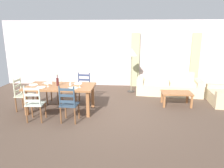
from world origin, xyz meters
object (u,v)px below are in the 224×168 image
object	(u,v)px
dining_chair_far_right	(83,88)
coffee_cup_primary	(70,84)
dining_table	(60,89)
wine_bottle	(58,82)
dining_chair_near_left	(35,103)
wine_glass_far_left	(51,80)
wine_glass_near_left	(48,83)
coffee_table	(177,94)
dining_chair_near_right	(69,104)
dining_chair_head_west	(22,94)
couch	(168,86)
wine_glass_near_right	(80,83)
standing_lamp	(132,55)
dining_chair_far_left	(55,88)

from	to	relation	value
dining_chair_far_right	coffee_cup_primary	bearing A→B (deg)	-104.53
dining_table	wine_bottle	size ratio (longest dim) A/B	6.01
dining_chair_near_left	wine_glass_far_left	bearing A→B (deg)	82.85
wine_glass_near_left	wine_glass_far_left	distance (m)	0.31
wine_glass_near_left	coffee_table	xyz separation A→B (m)	(3.70, 0.90, -0.51)
dining_chair_near_right	wine_bottle	size ratio (longest dim) A/B	3.04
dining_chair_head_west	couch	size ratio (longest dim) A/B	0.41
dining_chair_far_right	wine_glass_near_left	world-z (taller)	dining_chair_far_right
dining_chair_near_left	wine_glass_near_right	size ratio (longest dim) A/B	5.96
dining_table	wine_glass_near_right	bearing A→B (deg)	-13.51
wine_glass_near_right	wine_bottle	bearing A→B (deg)	167.99
dining_chair_near_right	coffee_table	size ratio (longest dim) A/B	1.07
wine_glass_far_left	dining_table	bearing A→B (deg)	-26.68
dining_chair_head_west	wine_glass_far_left	world-z (taller)	dining_chair_head_west
standing_lamp	coffee_table	bearing A→B (deg)	-45.48
dining_chair_head_west	wine_bottle	xyz separation A→B (m)	(1.06, 0.02, 0.39)
dining_table	dining_chair_far_left	bearing A→B (deg)	121.14
dining_chair_far_left	wine_bottle	world-z (taller)	wine_bottle
dining_chair_near_right	wine_glass_far_left	size ratio (longest dim) A/B	5.96
dining_chair_near_left	couch	bearing A→B (deg)	35.44
dining_chair_near_right	wine_glass_near_right	distance (m)	0.72
dining_chair_far_left	standing_lamp	distance (m)	2.99
coffee_cup_primary	standing_lamp	size ratio (longest dim) A/B	0.05
wine_bottle	standing_lamp	world-z (taller)	standing_lamp
standing_lamp	dining_table	bearing A→B (deg)	-133.30
dining_chair_near_right	couch	world-z (taller)	dining_chair_near_right
dining_chair_near_left	standing_lamp	world-z (taller)	standing_lamp
dining_chair_head_west	coffee_table	world-z (taller)	dining_chair_head_west
dining_chair_far_right	dining_chair_head_west	xyz separation A→B (m)	(-1.61, -0.78, 0.00)
coffee_table	wine_glass_near_right	bearing A→B (deg)	-162.44
dining_table	wine_bottle	distance (m)	0.22
dining_table	wine_glass_far_left	size ratio (longest dim) A/B	11.80
wine_glass_near_left	wine_glass_near_right	distance (m)	0.89
coffee_cup_primary	couch	distance (m)	3.69
dining_chair_head_west	wine_glass_near_right	bearing A→B (deg)	-3.92
wine_bottle	wine_glass_near_left	size ratio (longest dim) A/B	1.96
coffee_cup_primary	couch	world-z (taller)	coffee_cup_primary
dining_chair_far_left	wine_glass_far_left	bearing A→B (deg)	-77.08
dining_table	dining_chair_far_left	world-z (taller)	dining_chair_far_left
wine_glass_near_right	coffee_cup_primary	world-z (taller)	wine_glass_near_right
dining_chair_head_west	standing_lamp	world-z (taller)	standing_lamp
dining_table	dining_chair_head_west	xyz separation A→B (m)	(-1.13, -0.02, -0.19)
wine_glass_near_right	coffee_table	world-z (taller)	wine_glass_near_right
coffee_cup_primary	coffee_table	bearing A→B (deg)	13.25
coffee_cup_primary	coffee_table	distance (m)	3.23
wine_glass_near_right	coffee_cup_primary	bearing A→B (deg)	152.87
standing_lamp	dining_chair_far_left	bearing A→B (deg)	-150.29
dining_chair_near_left	coffee_table	world-z (taller)	dining_chair_near_left
wine_glass_far_left	couch	world-z (taller)	wine_glass_far_left
dining_chair_near_left	wine_glass_near_left	bearing A→B (deg)	77.82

